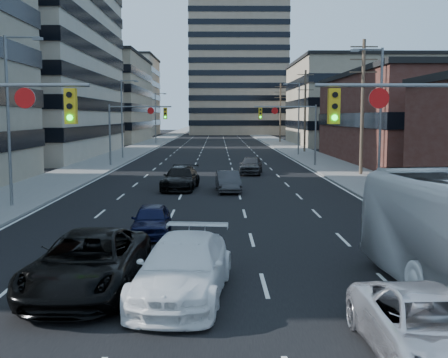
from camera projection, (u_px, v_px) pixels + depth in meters
name	position (u px, v px, depth m)	size (l,w,h in m)	color
road_surface	(216.00, 136.00, 139.28)	(18.00, 300.00, 0.02)	black
sidewalk_left	(170.00, 136.00, 139.14)	(5.00, 300.00, 0.15)	slate
sidewalk_right	(262.00, 136.00, 139.40)	(5.00, 300.00, 0.15)	slate
office_left_far	(91.00, 100.00, 108.32)	(20.00, 30.00, 16.00)	gray
storefront_right_mid	(439.00, 120.00, 59.54)	(20.00, 30.00, 9.00)	#472119
office_right_far	(359.00, 104.00, 97.04)	(22.00, 28.00, 14.00)	gray
apartment_tower	(237.00, 29.00, 156.02)	(26.00, 26.00, 58.00)	gray
bg_block_left	(110.00, 97.00, 147.80)	(24.00, 24.00, 20.00)	#ADA089
bg_block_right	(345.00, 112.00, 138.97)	(22.00, 22.00, 12.00)	gray
signal_near_right	(440.00, 133.00, 17.64)	(6.59, 0.33, 6.00)	slate
signal_far_left	(134.00, 122.00, 54.24)	(6.09, 0.33, 6.00)	slate
signal_far_right	(292.00, 122.00, 54.41)	(6.09, 0.33, 6.00)	slate
utility_pole_block	(363.00, 105.00, 45.36)	(2.20, 0.28, 11.00)	#4C3D2D
utility_pole_midblock	(305.00, 110.00, 75.17)	(2.20, 0.28, 11.00)	#4C3D2D
utility_pole_distant	(280.00, 112.00, 104.99)	(2.20, 0.28, 11.00)	#4C3D2D
streetlight_left_near	(11.00, 112.00, 29.29)	(2.03, 0.22, 9.00)	slate
streetlight_left_mid	(123.00, 115.00, 64.07)	(2.03, 0.22, 9.00)	slate
streetlight_left_far	(156.00, 115.00, 98.85)	(2.03, 0.22, 9.00)	slate
streetlight_right_near	(378.00, 113.00, 34.49)	(2.03, 0.22, 9.00)	slate
streetlight_right_far	(297.00, 115.00, 69.27)	(2.03, 0.22, 9.00)	slate
black_pickup	(88.00, 263.00, 15.43)	(2.73, 5.93, 1.65)	black
white_van	(183.00, 268.00, 14.96)	(2.25, 5.54, 1.61)	white
silver_suv	(431.00, 329.00, 10.96)	(2.31, 5.00, 1.39)	silver
sedan_blue	(151.00, 220.00, 22.77)	(1.51, 3.76, 1.28)	black
sedan_grey_center	(228.00, 182.00, 36.12)	(1.42, 4.07, 1.34)	#303032
sedan_black_far	(181.00, 178.00, 37.19)	(2.13, 5.23, 1.52)	black
sedan_grey_right	(251.00, 165.00, 47.27)	(1.81, 4.49, 1.53)	#2F3032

